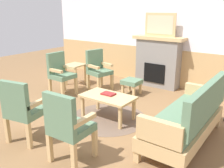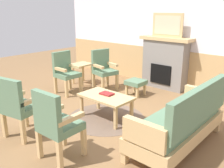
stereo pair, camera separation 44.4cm
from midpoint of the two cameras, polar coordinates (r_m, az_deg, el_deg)
The scene contains 14 objects.
ground_plane at distance 4.71m, azimuth -0.12°, elevation -7.39°, with size 14.00×14.00×0.00m, color olive.
wall_back at distance 6.49m, azimuth 15.56°, elevation 10.86°, with size 7.20×0.14×2.70m.
fireplace at distance 6.37m, azimuth 14.09°, elevation 4.85°, with size 1.30×0.44×1.28m.
framed_picture at distance 6.25m, azimuth 14.70°, elevation 13.00°, with size 0.80×0.04×0.56m.
couch at distance 3.77m, azimuth 18.89°, elevation -8.29°, with size 0.70×1.80×0.98m.
coffee_table at distance 4.48m, azimuth 1.43°, elevation -3.38°, with size 0.96×0.56×0.44m.
round_rug at distance 4.63m, azimuth 1.39°, elevation -7.82°, with size 1.42×1.42×0.01m, color brown.
book_on_table at distance 4.51m, azimuth 1.61°, elevation -2.29°, with size 0.24×0.17×0.03m, color maroon.
footstool at distance 5.76m, azimuth 7.72°, elevation 0.13°, with size 0.40×0.40×0.36m.
armchair_near_fireplace at distance 6.09m, azimuth 0.09°, elevation 3.72°, with size 0.57×0.57×0.98m.
armchair_by_window_left at distance 5.89m, azimuth -8.56°, elevation 3.04°, with size 0.49×0.49×0.98m.
armchair_front_left at distance 3.97m, azimuth -17.81°, elevation -4.64°, with size 0.56×0.56×0.98m.
armchair_front_center at distance 3.28m, azimuth -9.01°, elevation -8.78°, with size 0.50×0.50×0.98m.
side_table at distance 6.57m, azimuth -4.93°, elevation 3.73°, with size 0.44×0.44×0.55m.
Camera 2 is at (3.02, -3.06, 1.96)m, focal length 39.69 mm.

